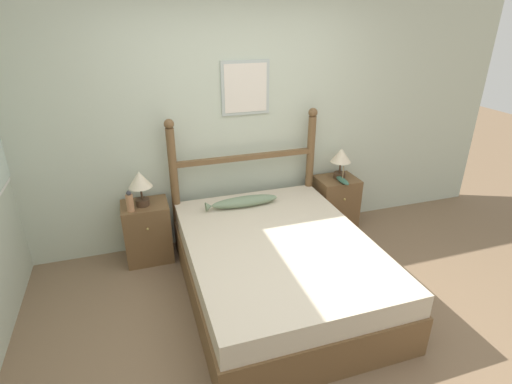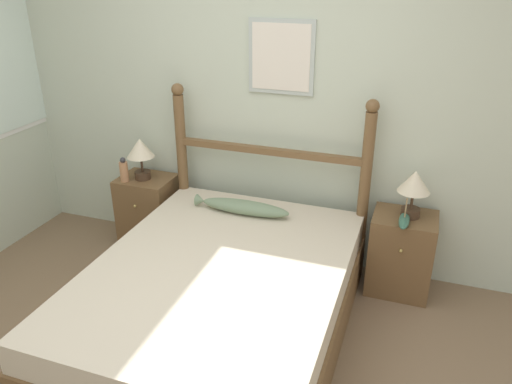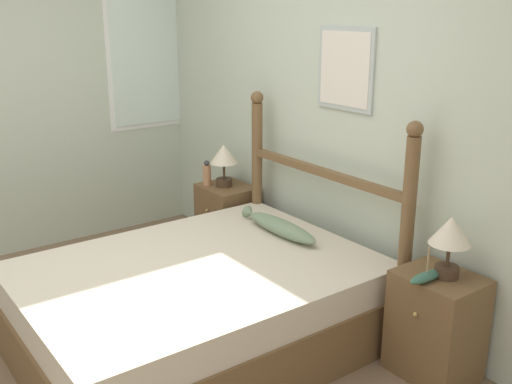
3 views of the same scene
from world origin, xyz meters
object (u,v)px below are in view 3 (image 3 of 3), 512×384
at_px(bed, 198,306).
at_px(table_lamp_left, 224,157).
at_px(model_boat, 427,276).
at_px(table_lamp_right, 450,236).
at_px(fish_pillow, 280,227).
at_px(nightstand_left, 227,221).
at_px(nightstand_right, 436,326).
at_px(bottle, 207,174).

distance_m(bed, table_lamp_left, 1.52).
xyz_separation_m(bed, model_boat, (1.05, 0.80, 0.37)).
bearing_deg(table_lamp_right, table_lamp_left, -179.33).
bearing_deg(bed, table_lamp_right, 40.66).
relative_size(table_lamp_right, fish_pillow, 0.47).
height_order(nightstand_left, table_lamp_right, table_lamp_right).
xyz_separation_m(nightstand_right, table_lamp_left, (-2.13, -0.02, 0.55)).
height_order(nightstand_right, fish_pillow, fish_pillow).
height_order(nightstand_right, table_lamp_left, table_lamp_left).
height_order(nightstand_right, bottle, bottle).
bearing_deg(nightstand_left, fish_pillow, -11.97).
bearing_deg(bottle, table_lamp_left, 39.34).
bearing_deg(table_lamp_right, bed, -139.34).
bearing_deg(bed, model_boat, 37.38).
bearing_deg(bed, fish_pillow, 98.47).
relative_size(bed, nightstand_left, 3.37).
height_order(nightstand_left, fish_pillow, fish_pillow).
bearing_deg(nightstand_left, table_lamp_right, 0.25).
bearing_deg(table_lamp_left, table_lamp_right, 0.67).
bearing_deg(table_lamp_left, model_boat, -2.75).
height_order(bed, table_lamp_left, table_lamp_left).
bearing_deg(fish_pillow, table_lamp_right, 10.04).
distance_m(bed, model_boat, 1.37).
xyz_separation_m(table_lamp_left, table_lamp_right, (2.15, 0.02, 0.00)).
relative_size(nightstand_right, table_lamp_right, 1.77).
bearing_deg(bed, bottle, 145.58).
bearing_deg(nightstand_right, table_lamp_left, -179.58).
xyz_separation_m(nightstand_left, fish_pillow, (0.95, -0.20, 0.29)).
relative_size(bed, fish_pillow, 2.80).
xyz_separation_m(table_lamp_left, model_boat, (2.12, -0.10, -0.21)).
height_order(table_lamp_left, bottle, table_lamp_left).
bearing_deg(bottle, nightstand_right, 2.80).
xyz_separation_m(table_lamp_right, model_boat, (-0.03, -0.13, -0.21)).
relative_size(nightstand_right, table_lamp_left, 1.77).
xyz_separation_m(nightstand_left, model_boat, (2.11, -0.12, 0.33)).
relative_size(nightstand_left, table_lamp_right, 1.77).
xyz_separation_m(bottle, model_boat, (2.23, -0.01, -0.07)).
height_order(table_lamp_right, model_boat, table_lamp_right).
bearing_deg(table_lamp_right, fish_pillow, -169.96).
distance_m(bottle, fish_pillow, 1.09).
relative_size(nightstand_left, nightstand_right, 1.00).
bearing_deg(bed, table_lamp_left, 139.76).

